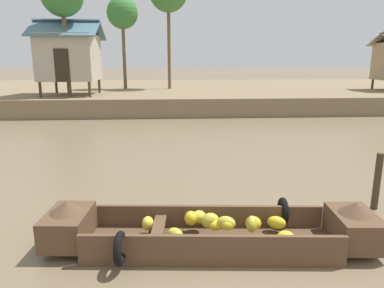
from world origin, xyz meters
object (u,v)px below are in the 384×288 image
(stilt_house_left, at_px, (69,56))
(mooring_post, at_px, (377,181))
(palm_tree_near, at_px, (122,14))
(banana_boat, at_px, (211,231))

(stilt_house_left, bearing_deg, mooring_post, -56.48)
(stilt_house_left, bearing_deg, palm_tree_near, 60.16)
(banana_boat, bearing_deg, mooring_post, 20.33)
(palm_tree_near, bearing_deg, mooring_post, -69.49)
(palm_tree_near, relative_size, mooring_post, 5.27)
(banana_boat, bearing_deg, stilt_house_left, 111.28)
(stilt_house_left, height_order, mooring_post, stilt_house_left)
(palm_tree_near, xyz_separation_m, mooring_post, (7.48, -19.99, -5.69))
(palm_tree_near, height_order, mooring_post, palm_tree_near)
(banana_boat, distance_m, palm_tree_near, 22.50)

